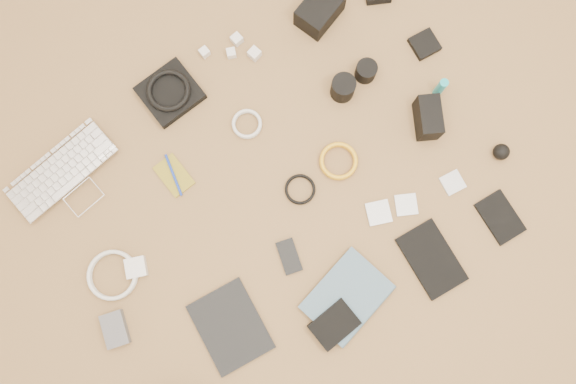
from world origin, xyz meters
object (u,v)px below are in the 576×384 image
phone (289,256)px  paperback (370,318)px  laptop (72,183)px  tablet (231,327)px  dslr_camera (320,11)px

phone → paperback: (0.12, -0.27, 0.01)m
laptop → tablet: size_ratio=1.48×
paperback → laptop: bearing=18.1°
laptop → dslr_camera: (0.93, 0.12, 0.03)m
paperback → dslr_camera: bearing=-39.3°
laptop → paperback: size_ratio=1.44×
tablet → phone: 0.27m
dslr_camera → tablet: size_ratio=0.62×
laptop → phone: laptop is taller
laptop → paperback: bearing=-66.1°
paperback → tablet: bearing=46.0°
tablet → phone: size_ratio=2.25×
tablet → dslr_camera: bearing=45.8°
phone → paperback: size_ratio=0.43×
laptop → tablet: laptop is taller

